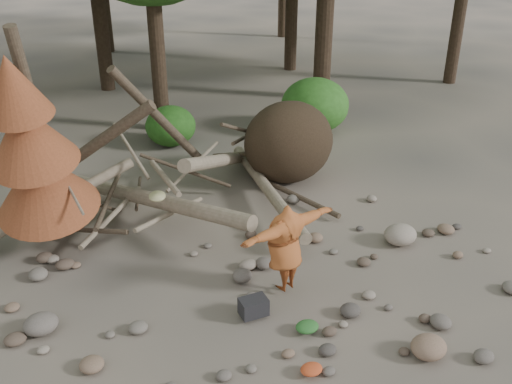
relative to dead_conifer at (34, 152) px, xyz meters
name	(u,v)px	position (x,y,z in m)	size (l,w,h in m)	color
ground	(277,307)	(3.12, -3.37, -2.11)	(120.00, 120.00, 0.00)	#514C44
deadfall_pile	(268,149)	(5.13, 0.87, -1.16)	(8.55, 5.24, 3.30)	#332619
dead_conifer	(34,152)	(0.00, 0.00, 0.00)	(2.06, 2.16, 4.35)	#4C3F30
bush_mid	(171,126)	(3.92, 4.43, -1.55)	(1.40, 1.40, 1.12)	#2A641D
bush_right	(315,105)	(8.12, 3.63, -1.31)	(2.00, 2.00, 1.60)	#357725
frisbee_thrower	(285,247)	(3.44, -3.03, -1.22)	(3.24, 0.97, 2.18)	#A65325
backpack	(254,310)	(2.65, -3.44, -1.96)	(0.44, 0.30, 0.30)	black
cloth_green	(307,329)	(3.23, -4.16, -2.04)	(0.38, 0.31, 0.14)	#286127
cloth_orange	(311,372)	(2.82, -4.97, -2.05)	(0.33, 0.27, 0.12)	#B5421F
boulder_front_right	(429,347)	(4.57, -5.40, -1.95)	(0.55, 0.49, 0.33)	#846752
boulder_mid_right	(400,235)	(6.26, -2.66, -1.91)	(0.66, 0.59, 0.40)	gray
boulder_mid_left	(41,324)	(-0.50, -2.31, -1.95)	(0.53, 0.48, 0.32)	#655D55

